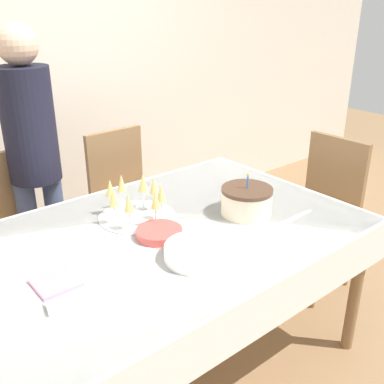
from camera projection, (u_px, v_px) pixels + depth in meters
ground_plane at (154, 371)px, 2.24m from camera, size 12.00×12.00×0.00m
wall_back at (3, 62)px, 2.83m from camera, size 8.00×0.05×2.70m
dining_table at (149, 257)px, 1.98m from camera, size 1.95×1.17×0.76m
dining_chair_far_right at (126, 198)px, 2.93m from camera, size 0.43×0.43×0.95m
dining_chair_right_end at (322, 207)px, 2.80m from camera, size 0.43×0.43×0.95m
birthday_cake at (247, 201)px, 2.13m from camera, size 0.24×0.24×0.21m
champagne_tray at (136, 201)px, 2.08m from camera, size 0.36×0.36×0.18m
plate_stack_main at (198, 252)px, 1.77m from camera, size 0.27×0.27×0.06m
plate_stack_dessert at (159, 233)px, 1.94m from camera, size 0.20×0.20×0.03m
cake_knife at (291, 220)px, 2.09m from camera, size 0.30×0.03×0.00m
fork_pile at (73, 302)px, 1.51m from camera, size 0.18×0.10×0.02m
napkin_pile at (56, 283)px, 1.62m from camera, size 0.15×0.15×0.01m
person_standing at (32, 147)px, 2.45m from camera, size 0.28×0.28×1.61m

